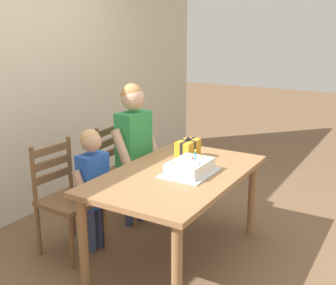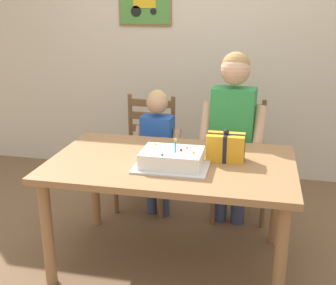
{
  "view_description": "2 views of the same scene",
  "coord_description": "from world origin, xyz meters",
  "px_view_note": "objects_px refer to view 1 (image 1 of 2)",
  "views": [
    {
      "loc": [
        -2.68,
        -1.51,
        1.8
      ],
      "look_at": [
        -0.04,
        0.06,
        0.96
      ],
      "focal_mm": 44.87,
      "sensor_mm": 36.0,
      "label": 1
    },
    {
      "loc": [
        0.51,
        -2.46,
        1.66
      ],
      "look_at": [
        -0.03,
        0.04,
        0.82
      ],
      "focal_mm": 46.14,
      "sensor_mm": 36.0,
      "label": 2
    }
  ],
  "objects_px": {
    "birthday_cake": "(190,167)",
    "child_younger": "(93,178)",
    "gift_box_red_large": "(188,150)",
    "chair_left": "(67,198)",
    "child_older": "(134,141)",
    "chair_right": "(123,171)",
    "dining_table": "(177,183)"
  },
  "relations": [
    {
      "from": "birthday_cake",
      "to": "child_younger",
      "type": "distance_m",
      "value": 0.8
    },
    {
      "from": "gift_box_red_large",
      "to": "chair_left",
      "type": "distance_m",
      "value": 1.07
    },
    {
      "from": "chair_left",
      "to": "child_younger",
      "type": "relative_size",
      "value": 0.89
    },
    {
      "from": "birthday_cake",
      "to": "child_older",
      "type": "xyz_separation_m",
      "value": [
        0.31,
        0.74,
        0.04
      ]
    },
    {
      "from": "chair_right",
      "to": "child_younger",
      "type": "height_order",
      "value": "child_younger"
    },
    {
      "from": "child_younger",
      "to": "chair_right",
      "type": "bearing_deg",
      "value": 15.35
    },
    {
      "from": "chair_left",
      "to": "gift_box_red_large",
      "type": "bearing_deg",
      "value": -46.0
    },
    {
      "from": "chair_left",
      "to": "child_older",
      "type": "relative_size",
      "value": 0.69
    },
    {
      "from": "dining_table",
      "to": "child_older",
      "type": "bearing_deg",
      "value": 62.71
    },
    {
      "from": "gift_box_red_large",
      "to": "chair_left",
      "type": "xyz_separation_m",
      "value": [
        -0.71,
        0.73,
        -0.34
      ]
    },
    {
      "from": "chair_right",
      "to": "child_older",
      "type": "xyz_separation_m",
      "value": [
        -0.05,
        -0.17,
        0.34
      ]
    },
    {
      "from": "child_older",
      "to": "birthday_cake",
      "type": "bearing_deg",
      "value": -112.51
    },
    {
      "from": "dining_table",
      "to": "gift_box_red_large",
      "type": "height_order",
      "value": "gift_box_red_large"
    },
    {
      "from": "birthday_cake",
      "to": "chair_right",
      "type": "xyz_separation_m",
      "value": [
        0.35,
        0.91,
        -0.3
      ]
    },
    {
      "from": "gift_box_red_large",
      "to": "chair_right",
      "type": "bearing_deg",
      "value": 85.85
    },
    {
      "from": "gift_box_red_large",
      "to": "dining_table",
      "type": "bearing_deg",
      "value": -165.75
    },
    {
      "from": "child_younger",
      "to": "child_older",
      "type": "bearing_deg",
      "value": -0.07
    },
    {
      "from": "birthday_cake",
      "to": "child_older",
      "type": "bearing_deg",
      "value": 67.49
    },
    {
      "from": "dining_table",
      "to": "birthday_cake",
      "type": "height_order",
      "value": "birthday_cake"
    },
    {
      "from": "chair_right",
      "to": "child_younger",
      "type": "distance_m",
      "value": 0.67
    },
    {
      "from": "child_younger",
      "to": "dining_table",
      "type": "bearing_deg",
      "value": -69.18
    },
    {
      "from": "birthday_cake",
      "to": "chair_left",
      "type": "bearing_deg",
      "value": 113.97
    },
    {
      "from": "dining_table",
      "to": "birthday_cake",
      "type": "bearing_deg",
      "value": -75.81
    },
    {
      "from": "birthday_cake",
      "to": "chair_left",
      "type": "height_order",
      "value": "chair_left"
    },
    {
      "from": "birthday_cake",
      "to": "gift_box_red_large",
      "type": "xyz_separation_m",
      "value": [
        0.3,
        0.18,
        0.04
      ]
    },
    {
      "from": "dining_table",
      "to": "chair_left",
      "type": "height_order",
      "value": "chair_left"
    },
    {
      "from": "child_younger",
      "to": "birthday_cake",
      "type": "bearing_deg",
      "value": -70.03
    },
    {
      "from": "birthday_cake",
      "to": "child_younger",
      "type": "bearing_deg",
      "value": 109.97
    },
    {
      "from": "gift_box_red_large",
      "to": "birthday_cake",
      "type": "bearing_deg",
      "value": -149.07
    },
    {
      "from": "chair_right",
      "to": "chair_left",
      "type": "bearing_deg",
      "value": 179.99
    },
    {
      "from": "chair_left",
      "to": "child_older",
      "type": "distance_m",
      "value": 0.81
    },
    {
      "from": "gift_box_red_large",
      "to": "chair_left",
      "type": "relative_size",
      "value": 0.26
    }
  ]
}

